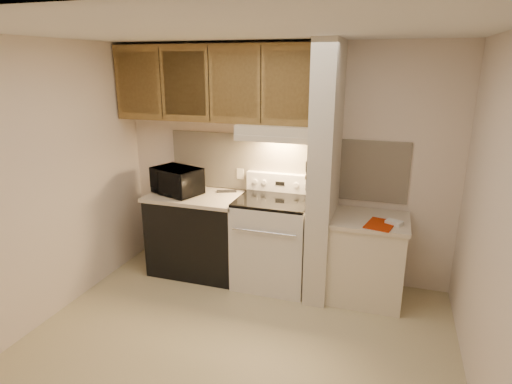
% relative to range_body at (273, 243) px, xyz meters
% --- Properties ---
extents(floor, '(3.60, 3.60, 0.00)m').
position_rel_range_body_xyz_m(floor, '(0.00, -1.16, -0.46)').
color(floor, beige).
rests_on(floor, ground).
extents(ceiling, '(3.60, 3.60, 0.00)m').
position_rel_range_body_xyz_m(ceiling, '(0.00, -1.16, 2.04)').
color(ceiling, white).
rests_on(ceiling, wall_back).
extents(wall_back, '(3.60, 2.50, 0.02)m').
position_rel_range_body_xyz_m(wall_back, '(0.00, 0.34, 0.79)').
color(wall_back, silver).
rests_on(wall_back, floor).
extents(wall_left, '(0.02, 3.00, 2.50)m').
position_rel_range_body_xyz_m(wall_left, '(-1.80, -1.16, 0.79)').
color(wall_left, silver).
rests_on(wall_left, floor).
extents(wall_right, '(0.02, 3.00, 2.50)m').
position_rel_range_body_xyz_m(wall_right, '(1.80, -1.16, 0.79)').
color(wall_right, silver).
rests_on(wall_right, floor).
extents(backsplash, '(2.60, 0.02, 0.63)m').
position_rel_range_body_xyz_m(backsplash, '(0.00, 0.33, 0.78)').
color(backsplash, '#F0E1C5').
rests_on(backsplash, wall_back).
extents(range_body, '(0.76, 0.65, 0.92)m').
position_rel_range_body_xyz_m(range_body, '(0.00, 0.00, 0.00)').
color(range_body, silver).
rests_on(range_body, floor).
extents(oven_window, '(0.50, 0.01, 0.30)m').
position_rel_range_body_xyz_m(oven_window, '(0.00, -0.32, 0.04)').
color(oven_window, black).
rests_on(oven_window, range_body).
extents(oven_handle, '(0.65, 0.02, 0.02)m').
position_rel_range_body_xyz_m(oven_handle, '(0.00, -0.35, 0.26)').
color(oven_handle, silver).
rests_on(oven_handle, range_body).
extents(cooktop, '(0.74, 0.64, 0.03)m').
position_rel_range_body_xyz_m(cooktop, '(0.00, 0.00, 0.48)').
color(cooktop, black).
rests_on(cooktop, range_body).
extents(range_backguard, '(0.76, 0.08, 0.20)m').
position_rel_range_body_xyz_m(range_backguard, '(0.00, 0.28, 0.59)').
color(range_backguard, silver).
rests_on(range_backguard, range_body).
extents(range_display, '(0.10, 0.01, 0.04)m').
position_rel_range_body_xyz_m(range_display, '(0.00, 0.24, 0.59)').
color(range_display, black).
rests_on(range_display, range_backguard).
extents(range_knob_left_outer, '(0.05, 0.02, 0.05)m').
position_rel_range_body_xyz_m(range_knob_left_outer, '(-0.28, 0.24, 0.59)').
color(range_knob_left_outer, silver).
rests_on(range_knob_left_outer, range_backguard).
extents(range_knob_left_inner, '(0.05, 0.02, 0.05)m').
position_rel_range_body_xyz_m(range_knob_left_inner, '(-0.18, 0.24, 0.59)').
color(range_knob_left_inner, silver).
rests_on(range_knob_left_inner, range_backguard).
extents(range_knob_right_inner, '(0.05, 0.02, 0.05)m').
position_rel_range_body_xyz_m(range_knob_right_inner, '(0.18, 0.24, 0.59)').
color(range_knob_right_inner, silver).
rests_on(range_knob_right_inner, range_backguard).
extents(range_knob_right_outer, '(0.05, 0.02, 0.05)m').
position_rel_range_body_xyz_m(range_knob_right_outer, '(0.28, 0.24, 0.59)').
color(range_knob_right_outer, silver).
rests_on(range_knob_right_outer, range_backguard).
extents(dishwasher_front, '(1.00, 0.63, 0.87)m').
position_rel_range_body_xyz_m(dishwasher_front, '(-0.88, 0.01, -0.03)').
color(dishwasher_front, black).
rests_on(dishwasher_front, floor).
extents(left_countertop, '(1.04, 0.67, 0.04)m').
position_rel_range_body_xyz_m(left_countertop, '(-0.88, 0.01, 0.43)').
color(left_countertop, beige).
rests_on(left_countertop, dishwasher_front).
extents(spoon_rest, '(0.23, 0.15, 0.02)m').
position_rel_range_body_xyz_m(spoon_rest, '(-0.60, 0.21, 0.46)').
color(spoon_rest, black).
rests_on(spoon_rest, left_countertop).
extents(teal_jar, '(0.11, 0.11, 0.10)m').
position_rel_range_body_xyz_m(teal_jar, '(-1.23, -0.09, 0.50)').
color(teal_jar, '#28625C').
rests_on(teal_jar, left_countertop).
extents(outlet, '(0.08, 0.01, 0.12)m').
position_rel_range_body_xyz_m(outlet, '(-0.48, 0.32, 0.64)').
color(outlet, beige).
rests_on(outlet, backsplash).
extents(microwave, '(0.61, 0.51, 0.29)m').
position_rel_range_body_xyz_m(microwave, '(-1.10, -0.01, 0.59)').
color(microwave, black).
rests_on(microwave, left_countertop).
extents(partition_pillar, '(0.22, 0.70, 2.50)m').
position_rel_range_body_xyz_m(partition_pillar, '(0.51, -0.01, 0.79)').
color(partition_pillar, beige).
rests_on(partition_pillar, floor).
extents(pillar_trim, '(0.01, 0.70, 0.04)m').
position_rel_range_body_xyz_m(pillar_trim, '(0.39, -0.01, 0.84)').
color(pillar_trim, olive).
rests_on(pillar_trim, partition_pillar).
extents(knife_strip, '(0.02, 0.42, 0.04)m').
position_rel_range_body_xyz_m(knife_strip, '(0.39, -0.06, 0.86)').
color(knife_strip, black).
rests_on(knife_strip, partition_pillar).
extents(knife_blade_a, '(0.01, 0.03, 0.16)m').
position_rel_range_body_xyz_m(knife_blade_a, '(0.38, -0.23, 0.76)').
color(knife_blade_a, silver).
rests_on(knife_blade_a, knife_strip).
extents(knife_handle_a, '(0.02, 0.02, 0.10)m').
position_rel_range_body_xyz_m(knife_handle_a, '(0.38, -0.23, 0.91)').
color(knife_handle_a, black).
rests_on(knife_handle_a, knife_strip).
extents(knife_blade_b, '(0.01, 0.04, 0.18)m').
position_rel_range_body_xyz_m(knife_blade_b, '(0.38, -0.14, 0.75)').
color(knife_blade_b, silver).
rests_on(knife_blade_b, knife_strip).
extents(knife_handle_b, '(0.02, 0.02, 0.10)m').
position_rel_range_body_xyz_m(knife_handle_b, '(0.38, -0.12, 0.91)').
color(knife_handle_b, black).
rests_on(knife_handle_b, knife_strip).
extents(knife_blade_c, '(0.01, 0.04, 0.20)m').
position_rel_range_body_xyz_m(knife_blade_c, '(0.38, -0.06, 0.74)').
color(knife_blade_c, silver).
rests_on(knife_blade_c, knife_strip).
extents(knife_handle_c, '(0.02, 0.02, 0.10)m').
position_rel_range_body_xyz_m(knife_handle_c, '(0.38, -0.06, 0.91)').
color(knife_handle_c, black).
rests_on(knife_handle_c, knife_strip).
extents(knife_blade_d, '(0.01, 0.04, 0.16)m').
position_rel_range_body_xyz_m(knife_blade_d, '(0.38, 0.02, 0.76)').
color(knife_blade_d, silver).
rests_on(knife_blade_d, knife_strip).
extents(knife_handle_d, '(0.02, 0.02, 0.10)m').
position_rel_range_body_xyz_m(knife_handle_d, '(0.38, 0.03, 0.91)').
color(knife_handle_d, black).
rests_on(knife_handle_d, knife_strip).
extents(knife_blade_e, '(0.01, 0.04, 0.18)m').
position_rel_range_body_xyz_m(knife_blade_e, '(0.38, 0.09, 0.75)').
color(knife_blade_e, silver).
rests_on(knife_blade_e, knife_strip).
extents(knife_handle_e, '(0.02, 0.02, 0.10)m').
position_rel_range_body_xyz_m(knife_handle_e, '(0.38, 0.12, 0.91)').
color(knife_handle_e, black).
rests_on(knife_handle_e, knife_strip).
extents(oven_mitt, '(0.03, 0.10, 0.24)m').
position_rel_range_body_xyz_m(oven_mitt, '(0.38, 0.17, 0.76)').
color(oven_mitt, gray).
rests_on(oven_mitt, partition_pillar).
extents(right_cab_base, '(0.70, 0.60, 0.81)m').
position_rel_range_body_xyz_m(right_cab_base, '(0.97, -0.01, -0.06)').
color(right_cab_base, beige).
rests_on(right_cab_base, floor).
extents(right_countertop, '(0.74, 0.64, 0.04)m').
position_rel_range_body_xyz_m(right_countertop, '(0.97, -0.01, 0.37)').
color(right_countertop, beige).
rests_on(right_countertop, right_cab_base).
extents(red_folder, '(0.30, 0.36, 0.01)m').
position_rel_range_body_xyz_m(red_folder, '(1.07, -0.16, 0.40)').
color(red_folder, '#A22503').
rests_on(red_folder, right_countertop).
extents(white_box, '(0.17, 0.15, 0.04)m').
position_rel_range_body_xyz_m(white_box, '(1.19, -0.11, 0.41)').
color(white_box, white).
rests_on(white_box, right_countertop).
extents(range_hood, '(0.78, 0.44, 0.15)m').
position_rel_range_body_xyz_m(range_hood, '(0.00, 0.12, 1.17)').
color(range_hood, beige).
rests_on(range_hood, upper_cabinets).
extents(hood_lip, '(0.78, 0.04, 0.06)m').
position_rel_range_body_xyz_m(hood_lip, '(0.00, -0.08, 1.12)').
color(hood_lip, beige).
rests_on(hood_lip, range_hood).
extents(upper_cabinets, '(2.18, 0.33, 0.77)m').
position_rel_range_body_xyz_m(upper_cabinets, '(-0.69, 0.17, 1.62)').
color(upper_cabinets, olive).
rests_on(upper_cabinets, wall_back).
extents(cab_door_a, '(0.46, 0.01, 0.63)m').
position_rel_range_body_xyz_m(cab_door_a, '(-1.51, 0.01, 1.62)').
color(cab_door_a, olive).
rests_on(cab_door_a, upper_cabinets).
extents(cab_gap_a, '(0.01, 0.01, 0.73)m').
position_rel_range_body_xyz_m(cab_gap_a, '(-1.23, 0.01, 1.62)').
color(cab_gap_a, black).
rests_on(cab_gap_a, upper_cabinets).
extents(cab_door_b, '(0.46, 0.01, 0.63)m').
position_rel_range_body_xyz_m(cab_door_b, '(-0.96, 0.01, 1.62)').
color(cab_door_b, olive).
rests_on(cab_door_b, upper_cabinets).
extents(cab_gap_b, '(0.01, 0.01, 0.73)m').
position_rel_range_body_xyz_m(cab_gap_b, '(-0.69, 0.01, 1.62)').
color(cab_gap_b, black).
rests_on(cab_gap_b, upper_cabinets).
extents(cab_door_c, '(0.46, 0.01, 0.63)m').
position_rel_range_body_xyz_m(cab_door_c, '(-0.42, 0.01, 1.62)').
color(cab_door_c, olive).
rests_on(cab_door_c, upper_cabinets).
extents(cab_gap_c, '(0.01, 0.01, 0.73)m').
position_rel_range_body_xyz_m(cab_gap_c, '(-0.14, 0.01, 1.62)').
color(cab_gap_c, black).
rests_on(cab_gap_c, upper_cabinets).
extents(cab_door_d, '(0.46, 0.01, 0.63)m').
position_rel_range_body_xyz_m(cab_door_d, '(0.13, 0.01, 1.62)').
color(cab_door_d, olive).
rests_on(cab_door_d, upper_cabinets).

